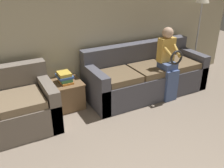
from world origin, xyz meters
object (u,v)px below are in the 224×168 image
at_px(child_left_seated, 169,61).
at_px(floor_lamp, 202,7).
at_px(side_shelf, 66,94).
at_px(book_stack, 65,77).
at_px(couch_main, 145,76).

xyz_separation_m(child_left_seated, floor_lamp, (1.22, 0.57, 0.74)).
height_order(side_shelf, book_stack, book_stack).
bearing_deg(child_left_seated, side_shelf, 162.50).
xyz_separation_m(side_shelf, floor_lamp, (2.93, 0.03, 1.22)).
bearing_deg(child_left_seated, couch_main, 122.06).
relative_size(book_stack, floor_lamp, 0.17).
height_order(couch_main, side_shelf, couch_main).
relative_size(side_shelf, floor_lamp, 0.30).
relative_size(child_left_seated, side_shelf, 2.42).
distance_m(couch_main, book_stack, 1.51).
distance_m(child_left_seated, side_shelf, 1.85).
bearing_deg(book_stack, couch_main, -7.07).
relative_size(couch_main, child_left_seated, 1.77).
distance_m(side_shelf, floor_lamp, 3.17).
xyz_separation_m(couch_main, floor_lamp, (1.44, 0.22, 1.12)).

